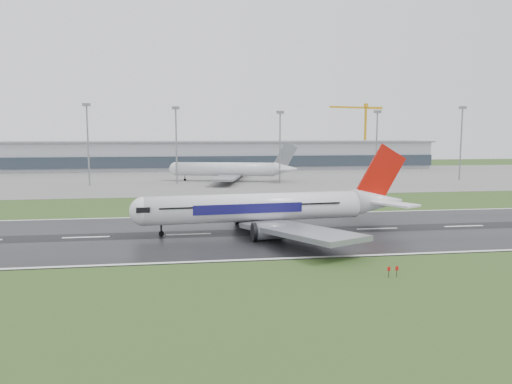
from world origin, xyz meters
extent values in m
plane|color=#294519|center=(0.00, 0.00, 0.00)|extent=(520.00, 520.00, 0.00)
cube|color=black|center=(0.00, 0.00, 0.05)|extent=(400.00, 45.00, 0.10)
cube|color=slate|center=(0.00, 125.00, 0.04)|extent=(400.00, 130.00, 0.08)
cube|color=#989AA3|center=(0.00, 185.00, 7.50)|extent=(240.00, 36.00, 15.00)
cylinder|color=gray|center=(-57.29, 100.00, 15.30)|extent=(0.64, 0.64, 30.60)
cylinder|color=gray|center=(-23.51, 100.00, 14.82)|extent=(0.64, 0.64, 29.63)
cylinder|color=gray|center=(18.40, 100.00, 14.09)|extent=(0.64, 0.64, 28.17)
cylinder|color=gray|center=(59.88, 100.00, 14.34)|extent=(0.64, 0.64, 28.68)
cylinder|color=gray|center=(98.18, 100.00, 15.32)|extent=(0.64, 0.64, 30.64)
camera|label=1|loc=(-20.72, -98.79, 20.47)|focal=34.58mm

